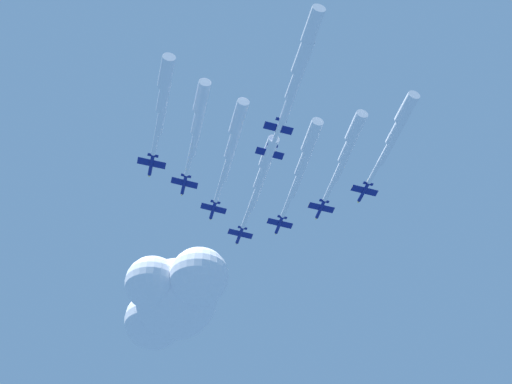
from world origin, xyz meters
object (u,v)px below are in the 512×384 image
(jet_port_inner, at_px, (232,143))
(jet_trail_port, at_px, (294,85))
(jet_trail_starboard, at_px, (304,55))
(jet_starboard_inner, at_px, (303,161))
(jet_starboard_outer, at_px, (395,132))
(jet_port_mid, at_px, (198,121))
(jet_lead, at_px, (261,176))
(jet_port_outer, at_px, (163,98))
(jet_starboard_mid, at_px, (347,150))

(jet_port_inner, distance_m, jet_trail_port, 28.82)
(jet_trail_starboard, bearing_deg, jet_port_inner, 171.07)
(jet_starboard_inner, distance_m, jet_starboard_outer, 28.12)
(jet_starboard_inner, xyz_separation_m, jet_port_mid, (-8.63, -32.82, 1.81))
(jet_lead, bearing_deg, jet_port_outer, -78.19)
(jet_port_inner, distance_m, jet_port_mid, 13.05)
(jet_starboard_inner, height_order, jet_port_mid, jet_port_mid)
(jet_starboard_inner, distance_m, jet_starboard_mid, 13.25)
(jet_port_inner, relative_size, jet_starboard_outer, 1.14)
(jet_lead, height_order, jet_starboard_outer, jet_starboard_outer)
(jet_lead, height_order, jet_port_mid, jet_port_mid)
(jet_lead, distance_m, jet_starboard_inner, 14.76)
(jet_lead, relative_size, jet_trail_port, 1.10)
(jet_starboard_mid, xyz_separation_m, jet_starboard_outer, (13.50, 6.32, 0.92))
(jet_starboard_mid, distance_m, jet_starboard_outer, 14.94)
(jet_starboard_mid, height_order, jet_starboard_outer, jet_starboard_outer)
(jet_starboard_inner, distance_m, jet_port_outer, 46.91)
(jet_starboard_outer, bearing_deg, jet_trail_port, -98.43)
(jet_lead, distance_m, jet_starboard_mid, 27.73)
(jet_port_outer, distance_m, jet_trail_port, 35.43)
(jet_starboard_inner, xyz_separation_m, jet_trail_starboard, (28.16, -25.66, 0.60))
(jet_port_mid, distance_m, jet_starboard_outer, 57.01)
(jet_port_mid, bearing_deg, jet_lead, 100.65)
(jet_trail_port, bearing_deg, jet_trail_starboard, -27.08)
(jet_starboard_outer, bearing_deg, jet_lead, -154.66)
(jet_lead, height_order, jet_port_outer, jet_lead)
(jet_starboard_inner, bearing_deg, jet_starboard_mid, 32.83)
(jet_port_outer, relative_size, jet_trail_port, 0.97)
(jet_port_inner, distance_m, jet_starboard_mid, 33.82)
(jet_port_inner, bearing_deg, jet_starboard_inner, 64.93)
(jet_starboard_mid, bearing_deg, jet_starboard_outer, 25.07)
(jet_port_mid, relative_size, jet_starboard_outer, 1.01)
(jet_port_inner, xyz_separation_m, jet_trail_port, (28.74, -1.44, -1.64))
(jet_port_mid, bearing_deg, jet_port_inner, 92.76)
(jet_starboard_outer, bearing_deg, jet_port_inner, -135.52)
(jet_lead, distance_m, jet_starboard_outer, 42.63)
(jet_starboard_inner, distance_m, jet_trail_port, 28.81)
(jet_starboard_mid, height_order, jet_port_outer, jet_starboard_mid)
(jet_port_inner, bearing_deg, jet_port_outer, -81.32)
(jet_trail_starboard, bearing_deg, jet_starboard_mid, 117.42)
(jet_starboard_inner, xyz_separation_m, jet_starboard_mid, (11.12, 7.18, 0.62))
(jet_lead, height_order, jet_starboard_inner, jet_lead)
(jet_port_outer, bearing_deg, jet_port_mid, 104.12)
(jet_starboard_inner, bearing_deg, jet_lead, -161.14)
(jet_port_outer, height_order, jet_trail_port, jet_trail_port)
(jet_port_mid, distance_m, jet_starboard_mid, 44.62)
(jet_lead, bearing_deg, jet_trail_starboard, -26.43)
(jet_trail_port, bearing_deg, jet_port_mid, -157.58)
(jet_port_inner, bearing_deg, jet_trail_starboard, -8.93)
(jet_starboard_inner, relative_size, jet_starboard_outer, 1.12)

